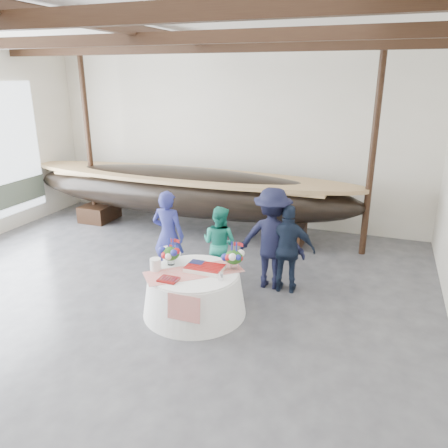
% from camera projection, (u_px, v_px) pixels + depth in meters
% --- Properties ---
extents(floor, '(10.00, 12.00, 0.01)m').
position_uv_depth(floor, '(101.00, 335.00, 6.61)').
color(floor, '#3D3D42').
rests_on(floor, ground).
extents(wall_back, '(10.00, 0.02, 4.50)m').
position_uv_depth(wall_back, '(232.00, 136.00, 11.21)').
color(wall_back, silver).
rests_on(wall_back, ground).
extents(ceiling, '(10.00, 12.00, 0.01)m').
position_uv_depth(ceiling, '(66.00, 7.00, 5.16)').
color(ceiling, white).
rests_on(ceiling, wall_back).
extents(pavilion_structure, '(9.80, 11.76, 4.50)m').
position_uv_depth(pavilion_structure, '(109.00, 55.00, 6.04)').
color(pavilion_structure, black).
rests_on(pavilion_structure, ground).
extents(longboat_display, '(8.63, 1.73, 1.62)m').
position_uv_depth(longboat_display, '(185.00, 191.00, 10.73)').
color(longboat_display, black).
rests_on(longboat_display, ground).
extents(banquet_table, '(1.70, 1.70, 0.73)m').
position_uv_depth(banquet_table, '(194.00, 292.00, 7.15)').
color(banquet_table, white).
rests_on(banquet_table, ground).
extents(tabletop_items, '(1.55, 1.44, 0.40)m').
position_uv_depth(tabletop_items, '(197.00, 259.00, 7.15)').
color(tabletop_items, red).
rests_on(tabletop_items, banquet_table).
extents(guest_woman_blue, '(0.63, 0.42, 1.74)m').
position_uv_depth(guest_woman_blue, '(168.00, 235.00, 8.25)').
color(guest_woman_blue, navy).
rests_on(guest_woman_blue, ground).
extents(guest_woman_teal, '(0.79, 0.67, 1.45)m').
position_uv_depth(guest_woman_teal, '(219.00, 243.00, 8.27)').
color(guest_woman_teal, '#1B8E75').
rests_on(guest_woman_teal, ground).
extents(guest_man_left, '(1.23, 0.72, 1.88)m').
position_uv_depth(guest_man_left, '(272.00, 239.00, 7.89)').
color(guest_man_left, black).
rests_on(guest_man_left, ground).
extents(guest_man_right, '(0.98, 0.47, 1.63)m').
position_uv_depth(guest_man_right, '(288.00, 249.00, 7.73)').
color(guest_man_right, '#141D31').
rests_on(guest_man_right, ground).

